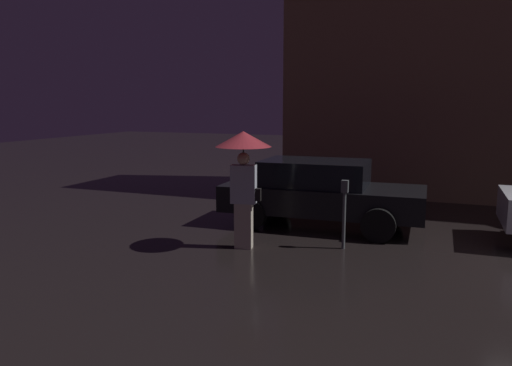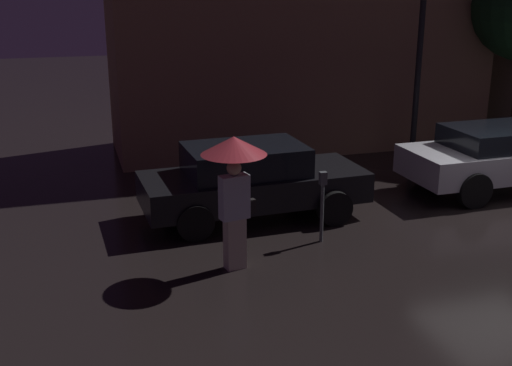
{
  "view_description": "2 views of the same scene",
  "coord_description": "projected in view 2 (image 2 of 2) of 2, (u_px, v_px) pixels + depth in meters",
  "views": [
    {
      "loc": [
        -2.1,
        -8.83,
        2.6
      ],
      "look_at": [
        -5.63,
        0.17,
        1.05
      ],
      "focal_mm": 35.0,
      "sensor_mm": 36.0,
      "label": 1
    },
    {
      "loc": [
        -7.8,
        -9.65,
        4.31
      ],
      "look_at": [
        -4.92,
        0.06,
        1.09
      ],
      "focal_mm": 45.0,
      "sensor_mm": 36.0,
      "label": 2
    }
  ],
  "objects": [
    {
      "name": "ground_plane",
      "position": [
        503.0,
        216.0,
        12.24
      ],
      "size": [
        60.0,
        60.0,
        0.0
      ],
      "primitive_type": "plane",
      "color": "black"
    },
    {
      "name": "parked_car_black",
      "position": [
        251.0,
        180.0,
        11.99
      ],
      "size": [
        4.24,
        1.88,
        1.41
      ],
      "rotation": [
        0.0,
        0.0,
        0.04
      ],
      "color": "black",
      "rests_on": "ground"
    },
    {
      "name": "parked_car_silver",
      "position": [
        507.0,
        155.0,
        13.64
      ],
      "size": [
        4.58,
        1.95,
        1.38
      ],
      "rotation": [
        0.0,
        0.0,
        0.02
      ],
      "color": "#B7B7BF",
      "rests_on": "ground"
    },
    {
      "name": "pedestrian_with_umbrella",
      "position": [
        234.0,
        168.0,
        9.56
      ],
      "size": [
        0.99,
        0.99,
        2.11
      ],
      "rotation": [
        0.0,
        0.0,
        0.18
      ],
      "color": "beige",
      "rests_on": "ground"
    },
    {
      "name": "parking_meter",
      "position": [
        322.0,
        199.0,
        10.83
      ],
      "size": [
        0.12,
        0.1,
        1.25
      ],
      "color": "#4C5154",
      "rests_on": "ground"
    },
    {
      "name": "street_lamp_near",
      "position": [
        420.0,
        41.0,
        14.86
      ],
      "size": [
        0.41,
        0.41,
        4.28
      ],
      "color": "black",
      "rests_on": "ground"
    }
  ]
}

